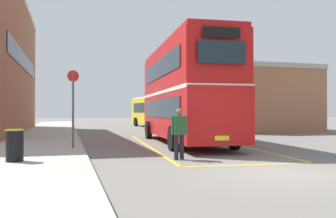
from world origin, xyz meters
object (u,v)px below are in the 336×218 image
at_px(double_decker_bus, 184,92).
at_px(bus_stop_sign, 73,102).
at_px(pedestrian_boarding, 179,130).
at_px(litter_bin, 15,145).
at_px(single_deck_bus, 155,111).

xyz_separation_m(double_decker_bus, bus_stop_sign, (-5.30, -2.48, -0.59)).
bearing_deg(pedestrian_boarding, litter_bin, -178.35).
xyz_separation_m(single_deck_bus, pedestrian_boarding, (-4.99, -24.08, -0.70)).
bearing_deg(litter_bin, single_deck_bus, 67.83).
relative_size(pedestrian_boarding, bus_stop_sign, 0.55).
height_order(double_decker_bus, pedestrian_boarding, double_decker_bus).
distance_m(double_decker_bus, bus_stop_sign, 5.88).
relative_size(single_deck_bus, pedestrian_boarding, 5.68).
relative_size(single_deck_bus, bus_stop_sign, 3.12).
xyz_separation_m(double_decker_bus, litter_bin, (-6.93, -5.87, -1.92)).
distance_m(pedestrian_boarding, bus_stop_sign, 4.70).
distance_m(single_deck_bus, pedestrian_boarding, 24.60).
height_order(litter_bin, bus_stop_sign, bus_stop_sign).
xyz_separation_m(pedestrian_boarding, litter_bin, (-4.88, -0.14, -0.35)).
relative_size(double_decker_bus, litter_bin, 11.93).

